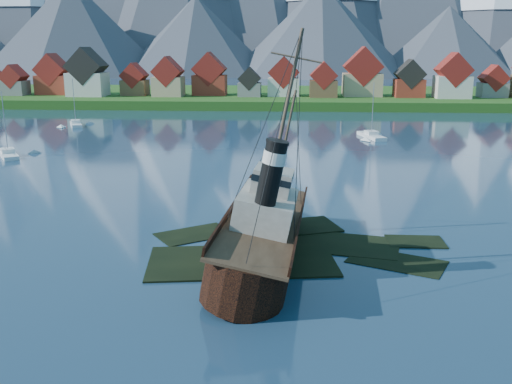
# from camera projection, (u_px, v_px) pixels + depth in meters

# --- Properties ---
(ground) EXTENTS (1400.00, 1400.00, 0.00)m
(ground) POSITION_uv_depth(u_px,v_px,m) (273.00, 256.00, 56.97)
(ground) COLOR #1C364F
(ground) RESTS_ON ground
(shoal) EXTENTS (31.71, 21.24, 1.14)m
(shoal) POSITION_uv_depth(u_px,v_px,m) (291.00, 252.00, 59.02)
(shoal) COLOR black
(shoal) RESTS_ON ground
(shore_bank) EXTENTS (600.00, 80.00, 3.20)m
(shore_bank) POSITION_uv_depth(u_px,v_px,m) (289.00, 100.00, 221.30)
(shore_bank) COLOR #184614
(shore_bank) RESTS_ON ground
(seawall) EXTENTS (600.00, 2.50, 2.00)m
(seawall) POSITION_uv_depth(u_px,v_px,m) (288.00, 111.00, 184.57)
(seawall) COLOR #3F3D38
(seawall) RESTS_ON ground
(town) EXTENTS (250.96, 16.69, 17.30)m
(town) POSITION_uv_depth(u_px,v_px,m) (197.00, 79.00, 203.97)
(town) COLOR maroon
(town) RESTS_ON ground
(tugboat_wreck) EXTENTS (6.85, 29.52, 23.40)m
(tugboat_wreck) POSITION_uv_depth(u_px,v_px,m) (258.00, 227.00, 56.28)
(tugboat_wreck) COLOR black
(tugboat_wreck) RESTS_ON ground
(sailboat_a) EXTENTS (8.00, 10.19, 12.82)m
(sailboat_a) POSITION_uv_depth(u_px,v_px,m) (8.00, 155.00, 108.20)
(sailboat_a) COLOR white
(sailboat_a) RESTS_ON ground
(sailboat_c) EXTENTS (6.40, 10.04, 12.77)m
(sailboat_c) POSITION_uv_depth(u_px,v_px,m) (76.00, 125.00, 150.10)
(sailboat_c) COLOR white
(sailboat_c) RESTS_ON ground
(sailboat_e) EXTENTS (5.61, 11.59, 13.05)m
(sailboat_e) POSITION_uv_depth(u_px,v_px,m) (371.00, 136.00, 130.44)
(sailboat_e) COLOR white
(sailboat_e) RESTS_ON ground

